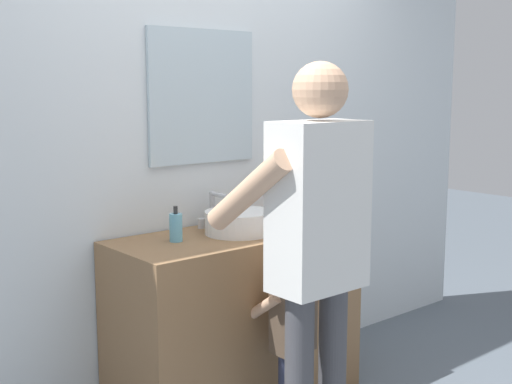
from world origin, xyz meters
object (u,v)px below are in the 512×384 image
(toothbrush_cup, at_px, (284,210))
(child_toddler, at_px, (292,325))
(soap_bottle, at_px, (176,227))
(adult_parent, at_px, (315,231))

(toothbrush_cup, height_order, child_toddler, toothbrush_cup)
(child_toddler, bearing_deg, soap_bottle, 126.97)
(soap_bottle, distance_m, adult_parent, 0.73)
(adult_parent, bearing_deg, soap_bottle, 106.36)
(toothbrush_cup, xyz_separation_m, soap_bottle, (-0.72, -0.04, 0.01))
(soap_bottle, distance_m, child_toddler, 0.69)
(soap_bottle, xyz_separation_m, adult_parent, (0.20, -0.70, 0.07))
(child_toddler, xyz_separation_m, adult_parent, (-0.12, -0.26, 0.49))
(soap_bottle, relative_size, child_toddler, 0.19)
(soap_bottle, bearing_deg, adult_parent, -73.64)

